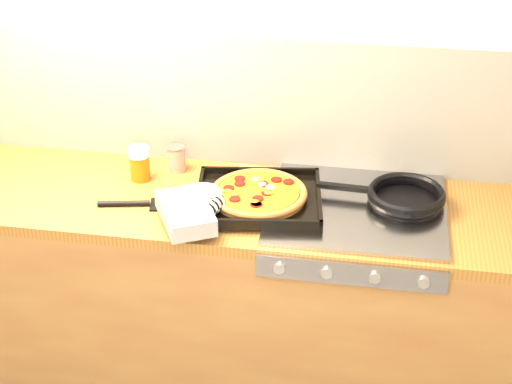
% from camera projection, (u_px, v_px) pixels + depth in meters
% --- Properties ---
extents(room_shell, '(3.20, 3.20, 3.20)m').
position_uv_depth(room_shell, '(243.00, 102.00, 2.88)').
color(room_shell, white).
rests_on(room_shell, ground).
extents(counter_run, '(3.20, 0.62, 0.90)m').
position_uv_depth(counter_run, '(231.00, 302.00, 2.98)').
color(counter_run, olive).
rests_on(counter_run, ground).
extents(stovetop, '(0.60, 0.56, 0.02)m').
position_uv_depth(stovetop, '(357.00, 209.00, 2.69)').
color(stovetop, '#959499').
rests_on(stovetop, counter_run).
extents(pizza_on_tray, '(0.58, 0.55, 0.07)m').
position_uv_depth(pizza_on_tray, '(239.00, 199.00, 2.67)').
color(pizza_on_tray, black).
rests_on(pizza_on_tray, stovetop).
extents(frying_pan, '(0.45, 0.28, 0.04)m').
position_uv_depth(frying_pan, '(404.00, 197.00, 2.69)').
color(frying_pan, black).
rests_on(frying_pan, stovetop).
extents(tomato_can, '(0.08, 0.08, 0.10)m').
position_uv_depth(tomato_can, '(176.00, 159.00, 2.92)').
color(tomato_can, '#A6160D').
rests_on(tomato_can, counter_run).
extents(juice_glass, '(0.10, 0.10, 0.13)m').
position_uv_depth(juice_glass, '(140.00, 163.00, 2.85)').
color(juice_glass, '#C3570B').
rests_on(juice_glass, counter_run).
extents(wooden_spoon, '(0.30, 0.08, 0.02)m').
position_uv_depth(wooden_spoon, '(280.00, 172.00, 2.91)').
color(wooden_spoon, '#9B7542').
rests_on(wooden_spoon, counter_run).
extents(black_spatula, '(0.29, 0.11, 0.02)m').
position_uv_depth(black_spatula, '(141.00, 204.00, 2.71)').
color(black_spatula, black).
rests_on(black_spatula, counter_run).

